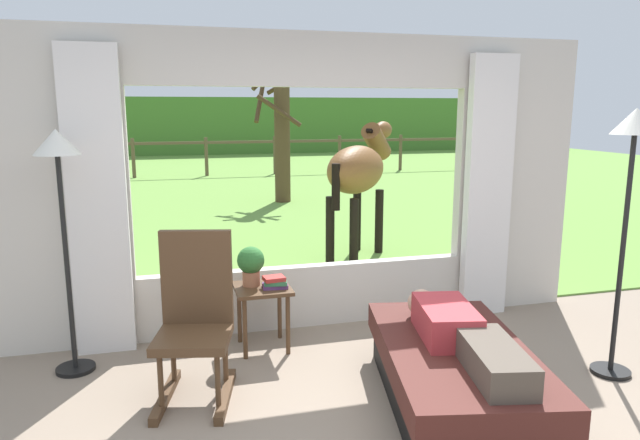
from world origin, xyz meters
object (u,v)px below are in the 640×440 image
object	(u,v)px
recliner_sofa	(454,374)
reclining_person	(460,333)
rocking_chair	(195,317)
side_table	(263,298)
horse	(359,170)
pasture_tree	(282,132)
book_stack	(275,282)
potted_plant	(251,263)
floor_lamp_left	(59,178)
floor_lamp_right	(632,162)

from	to	relation	value
recliner_sofa	reclining_person	world-z (taller)	reclining_person
rocking_chair	side_table	distance (m)	0.85
horse	pasture_tree	size ratio (longest dim) A/B	0.54
recliner_sofa	book_stack	xyz separation A→B (m)	(-0.96, 1.19, 0.35)
reclining_person	potted_plant	distance (m)	1.77
horse	pasture_tree	xyz separation A→B (m)	(-0.04, 4.75, 0.30)
side_table	potted_plant	xyz separation A→B (m)	(-0.08, 0.06, 0.28)
horse	recliner_sofa	bearing A→B (deg)	-57.42
pasture_tree	potted_plant	bearing A→B (deg)	-103.39
recliner_sofa	book_stack	size ratio (longest dim) A/B	8.89
reclining_person	floor_lamp_left	world-z (taller)	floor_lamp_left
reclining_person	rocking_chair	size ratio (longest dim) A/B	1.28
book_stack	floor_lamp_right	size ratio (longest dim) A/B	0.11
rocking_chair	potted_plant	xyz separation A→B (m)	(0.48, 0.69, 0.16)
book_stack	pasture_tree	world-z (taller)	pasture_tree
reclining_person	book_stack	bearing A→B (deg)	139.81
reclining_person	pasture_tree	xyz separation A→B (m)	(0.59, 8.57, 0.94)
pasture_tree	recliner_sofa	bearing A→B (deg)	-93.93
floor_lamp_left	side_table	bearing A→B (deg)	1.75
rocking_chair	potted_plant	world-z (taller)	rocking_chair
recliner_sofa	potted_plant	xyz separation A→B (m)	(-1.13, 1.31, 0.48)
side_table	potted_plant	size ratio (longest dim) A/B	1.63
side_table	horse	size ratio (longest dim) A/B	0.30
floor_lamp_right	horse	distance (m)	3.74
recliner_sofa	horse	size ratio (longest dim) A/B	1.07
potted_plant	floor_lamp_right	world-z (taller)	floor_lamp_right
rocking_chair	side_table	world-z (taller)	rocking_chair
horse	side_table	bearing A→B (deg)	-81.63
reclining_person	potted_plant	xyz separation A→B (m)	(-1.13, 1.35, 0.18)
recliner_sofa	pasture_tree	xyz separation A→B (m)	(0.59, 8.52, 1.24)
book_stack	floor_lamp_left	world-z (taller)	floor_lamp_left
side_table	floor_lamp_left	world-z (taller)	floor_lamp_left
recliner_sofa	rocking_chair	bearing A→B (deg)	171.20
potted_plant	book_stack	xyz separation A→B (m)	(0.17, -0.12, -0.14)
side_table	horse	xyz separation A→B (m)	(1.67, 2.52, 0.73)
side_table	floor_lamp_left	xyz separation A→B (m)	(-1.43, -0.04, 1.02)
rocking_chair	floor_lamp_right	xyz separation A→B (m)	(2.96, -0.49, 1.01)
floor_lamp_right	horse	bearing A→B (deg)	101.25
side_table	floor_lamp_right	size ratio (longest dim) A/B	0.27
book_stack	floor_lamp_right	bearing A→B (deg)	-24.85
book_stack	reclining_person	bearing A→B (deg)	-52.18
recliner_sofa	potted_plant	bearing A→B (deg)	142.92
potted_plant	horse	bearing A→B (deg)	54.52
reclining_person	side_table	xyz separation A→B (m)	(-1.05, 1.29, -0.10)
side_table	pasture_tree	distance (m)	7.53
potted_plant	pasture_tree	bearing A→B (deg)	76.61
floor_lamp_right	recliner_sofa	bearing A→B (deg)	-174.95
recliner_sofa	pasture_tree	world-z (taller)	pasture_tree
floor_lamp_right	pasture_tree	xyz separation A→B (m)	(-0.76, 8.40, -0.10)
potted_plant	floor_lamp_right	distance (m)	2.88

